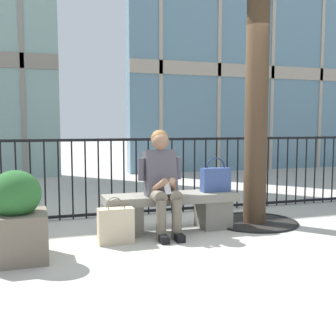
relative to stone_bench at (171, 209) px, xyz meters
The scene contains 8 objects.
ground_plane 0.27m from the stone_bench, ahead, with size 60.00×60.00×0.00m, color #B2ADA3.
stone_bench is the anchor object (origin of this frame).
seated_person_with_phone 0.43m from the stone_bench, 138.71° to the right, with size 0.52×0.66×1.21m.
handbag_on_bench 0.67m from the stone_bench, ahead, with size 0.36×0.14×0.42m.
shopping_bag 0.80m from the stone_bench, 155.89° to the right, with size 0.38×0.16×0.49m.
plaza_railing 1.03m from the stone_bench, 90.00° to the left, with size 9.88×0.04×1.09m.
planter 1.82m from the stone_bench, 160.98° to the right, with size 0.55×0.55×0.85m.
building_facade_right 9.01m from the stone_bench, 50.28° to the left, with size 8.40×0.43×9.00m.
Camera 1 is at (-1.56, -4.62, 1.25)m, focal length 44.20 mm.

